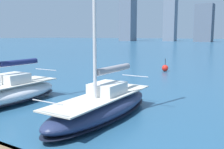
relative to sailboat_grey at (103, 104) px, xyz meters
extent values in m
cube|color=slate|center=(31.05, -149.15, 10.14)|extent=(9.84, 7.28, 21.64)
cube|color=slate|center=(54.56, -157.21, 12.81)|extent=(7.70, 6.04, 26.99)
cube|color=slate|center=(81.63, -149.02, 17.35)|extent=(9.12, 9.01, 36.05)
ellipsoid|color=navy|center=(0.00, 0.03, -0.16)|extent=(2.41, 7.80, 1.03)
ellipsoid|color=black|center=(0.00, 0.03, -0.45)|extent=(2.42, 7.84, 0.10)
cube|color=beige|center=(0.00, 0.03, 0.39)|extent=(1.98, 6.86, 0.06)
cube|color=silver|center=(0.01, -0.43, 0.69)|extent=(1.38, 1.73, 0.55)
cylinder|color=silver|center=(0.02, -1.01, 1.47)|extent=(0.19, 3.26, 0.12)
cylinder|color=gray|center=(0.02, -1.01, 1.59)|extent=(0.39, 3.00, 0.32)
cylinder|color=silver|center=(-0.08, 3.60, 0.91)|extent=(1.45, 0.07, 0.04)
cylinder|color=silver|center=(0.08, -3.45, 0.91)|extent=(1.67, 0.08, 0.04)
ellipsoid|color=white|center=(6.17, 0.73, -0.13)|extent=(2.67, 6.91, 1.09)
ellipsoid|color=black|center=(6.17, 0.73, -0.43)|extent=(2.69, 6.95, 0.10)
cube|color=beige|center=(6.17, 0.73, 0.44)|extent=(2.20, 6.08, 0.06)
cube|color=silver|center=(6.18, 0.32, 0.75)|extent=(1.53, 1.55, 0.55)
cylinder|color=silver|center=(6.20, -0.19, 1.52)|extent=(0.20, 2.88, 0.12)
cylinder|color=navy|center=(6.20, -0.19, 1.64)|extent=(0.40, 2.65, 0.32)
cylinder|color=silver|center=(6.26, -2.35, 0.96)|extent=(1.86, 0.09, 0.04)
sphere|color=red|center=(3.52, -17.23, -0.33)|extent=(0.70, 0.70, 0.70)
cylinder|color=black|center=(3.52, -17.23, 0.37)|extent=(0.06, 0.06, 0.70)
camera|label=1|loc=(-6.89, 9.99, 3.26)|focal=42.00mm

